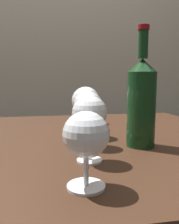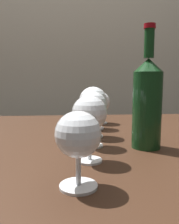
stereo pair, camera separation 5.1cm
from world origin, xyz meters
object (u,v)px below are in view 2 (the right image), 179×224
(wine_glass_merlot, at_px, (99,103))
(wine_bottle, at_px, (147,101))
(wine_glass_chardonnay, at_px, (78,137))
(wine_glass_rose, at_px, (96,106))
(wine_glass_cabernet, at_px, (93,102))
(wine_glass_pinot, at_px, (89,115))
(wine_glass_amber, at_px, (92,107))

(wine_glass_merlot, xyz_separation_m, wine_bottle, (0.08, -0.36, 0.04))
(wine_glass_chardonnay, height_order, wine_glass_rose, same)
(wine_bottle, bearing_deg, wine_glass_cabernet, 134.00)
(wine_glass_cabernet, distance_m, wine_bottle, 0.19)
(wine_glass_pinot, xyz_separation_m, wine_glass_amber, (0.02, 0.12, 0.00))
(wine_glass_chardonnay, bearing_deg, wine_glass_cabernet, 80.77)
(wine_glass_cabernet, relative_size, wine_glass_merlot, 1.20)
(wine_glass_chardonnay, height_order, wine_glass_pinot, wine_glass_pinot)
(wine_glass_cabernet, bearing_deg, wine_glass_pinot, -97.21)
(wine_glass_rose, distance_m, wine_bottle, 0.28)
(wine_glass_cabernet, bearing_deg, wine_glass_rose, 78.89)
(wine_glass_amber, bearing_deg, wine_bottle, -8.62)
(wine_glass_amber, bearing_deg, wine_glass_cabernet, 84.00)
(wine_glass_chardonnay, xyz_separation_m, wine_glass_rose, (0.08, 0.48, -0.00))
(wine_glass_amber, distance_m, wine_glass_rose, 0.24)
(wine_glass_pinot, bearing_deg, wine_glass_rose, 81.46)
(wine_glass_amber, height_order, wine_glass_rose, wine_glass_amber)
(wine_glass_amber, bearing_deg, wine_glass_merlot, 79.89)
(wine_glass_cabernet, relative_size, wine_glass_rose, 1.21)
(wine_glass_pinot, relative_size, wine_glass_amber, 0.98)
(wine_glass_pinot, bearing_deg, wine_glass_cabernet, 82.79)
(wine_glass_pinot, height_order, wine_glass_merlot, wine_glass_pinot)
(wine_glass_chardonnay, distance_m, wine_glass_rose, 0.49)
(wine_glass_chardonnay, height_order, wine_glass_cabernet, wine_glass_cabernet)
(wine_glass_merlot, distance_m, wine_bottle, 0.38)
(wine_glass_chardonnay, height_order, wine_bottle, wine_bottle)
(wine_glass_rose, height_order, wine_bottle, wine_bottle)
(wine_glass_pinot, xyz_separation_m, wine_glass_cabernet, (0.03, 0.23, 0.01))
(wine_bottle, bearing_deg, wine_glass_amber, 171.38)
(wine_glass_rose, relative_size, wine_bottle, 0.41)
(wine_glass_chardonnay, distance_m, wine_glass_amber, 0.25)
(wine_glass_amber, xyz_separation_m, wine_glass_cabernet, (0.01, 0.11, 0.00))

